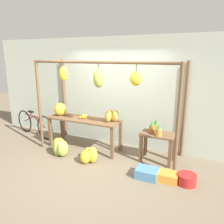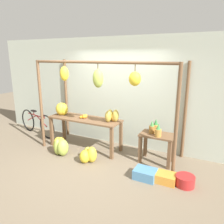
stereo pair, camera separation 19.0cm
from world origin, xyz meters
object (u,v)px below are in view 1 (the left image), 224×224
fruit_crate_white (147,173)px  orange_pile (84,117)px  pineapple_cluster (156,128)px  banana_pile_ground_right (89,155)px  parked_bicycle (34,124)px  papaya_pile (112,116)px  banana_pile_on_table (61,109)px  banana_pile_ground_left (60,147)px  fruit_crate_purple (168,177)px  blue_bucket (187,179)px

fruit_crate_white → orange_pile: bearing=159.4°
pineapple_cluster → banana_pile_ground_right: (-1.32, -0.66, -0.63)m
orange_pile → parked_bicycle: orange_pile is taller
banana_pile_ground_right → papaya_pile: 1.05m
banana_pile_on_table → banana_pile_ground_left: banana_pile_on_table is taller
banana_pile_ground_right → fruit_crate_white: bearing=-3.6°
parked_bicycle → fruit_crate_purple: size_ratio=4.45×
blue_bucket → papaya_pile: papaya_pile is taller
parked_bicycle → fruit_crate_purple: (4.11, -0.82, -0.28)m
pineapple_cluster → banana_pile_ground_right: size_ratio=0.82×
orange_pile → papaya_pile: size_ratio=0.65×
banana_pile_on_table → banana_pile_ground_right: 1.56m
pineapple_cluster → blue_bucket: bearing=-39.8°
fruit_crate_white → parked_bicycle: 3.83m
fruit_crate_purple → blue_bucket: bearing=6.5°
orange_pile → papaya_pile: bearing=3.3°
blue_bucket → fruit_crate_purple: blue_bucket is taller
pineapple_cluster → banana_pile_on_table: bearing=-178.9°
banana_pile_ground_right → fruit_crate_white: (1.37, -0.09, -0.07)m
banana_pile_on_table → blue_bucket: size_ratio=1.21×
parked_bicycle → papaya_pile: 2.68m
papaya_pile → fruit_crate_purple: bearing=-24.7°
blue_bucket → pineapple_cluster: bearing=140.2°
pineapple_cluster → blue_bucket: pineapple_cluster is taller
banana_pile_ground_left → fruit_crate_purple: size_ratio=1.28×
banana_pile_on_table → blue_bucket: 3.46m
orange_pile → pineapple_cluster: (1.82, 0.05, -0.05)m
banana_pile_ground_right → papaya_pile: size_ratio=1.29×
banana_pile_on_table → parked_bicycle: size_ratio=0.25×
pineapple_cluster → parked_bicycle: pineapple_cluster is taller
banana_pile_on_table → banana_pile_ground_left: bearing=-58.0°
orange_pile → banana_pile_ground_right: orange_pile is taller
pineapple_cluster → banana_pile_ground_left: bearing=-163.2°
orange_pile → fruit_crate_white: 2.13m
banana_pile_ground_right → parked_bicycle: size_ratio=0.26×
banana_pile_ground_left → fruit_crate_white: (2.18, -0.10, -0.11)m
orange_pile → fruit_crate_white: size_ratio=0.52×
banana_pile_on_table → fruit_crate_white: size_ratio=1.00×
pineapple_cluster → fruit_crate_purple: bearing=-57.5°
parked_bicycle → blue_bucket: bearing=-10.0°
orange_pile → papaya_pile: 0.76m
banana_pile_ground_left → banana_pile_ground_right: (0.81, -0.01, -0.04)m
banana_pile_ground_right → blue_bucket: (2.10, 0.01, -0.06)m
blue_bucket → papaya_pile: bearing=160.6°
orange_pile → banana_pile_ground_right: 1.04m
blue_bucket → fruit_crate_white: bearing=-172.7°
fruit_crate_white → banana_pile_ground_right: bearing=176.4°
parked_bicycle → papaya_pile: size_ratio=4.98×
banana_pile_ground_right → blue_bucket: bearing=0.2°
papaya_pile → fruit_crate_purple: (1.50, -0.69, -0.85)m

